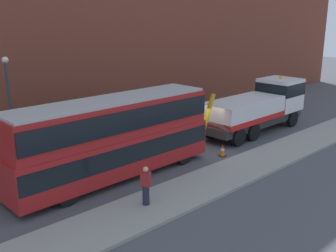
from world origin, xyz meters
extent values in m
plane|color=#4C4C51|center=(0.00, 0.00, 0.00)|extent=(120.00, 120.00, 0.00)
cube|color=gray|center=(0.00, -4.20, 0.07)|extent=(60.00, 2.80, 0.15)
cube|color=brown|center=(0.00, 7.54, 8.00)|extent=(60.00, 1.20, 16.00)
cube|color=#2D2D2D|center=(5.45, -0.41, 0.85)|extent=(9.04, 2.36, 0.55)
cube|color=white|center=(8.65, -0.35, 2.28)|extent=(2.64, 2.64, 2.30)
cube|color=black|center=(8.65, -0.35, 2.73)|extent=(2.67, 2.67, 0.90)
cube|color=silver|center=(4.15, -0.43, 1.83)|extent=(6.14, 2.70, 1.40)
cube|color=red|center=(4.15, -0.43, 1.31)|extent=(6.14, 2.76, 0.36)
cylinder|color=#B79914|center=(0.44, -0.49, 2.13)|extent=(1.24, 0.30, 2.52)
sphere|color=orange|center=(8.65, -0.35, 3.55)|extent=(0.24, 0.24, 0.24)
cylinder|color=black|center=(8.73, 0.76, 0.58)|extent=(1.17, 0.36, 1.16)
cylinder|color=black|center=(8.77, -1.46, 0.58)|extent=(1.17, 0.36, 1.16)
cylinder|color=black|center=(3.73, 0.67, 0.58)|extent=(1.17, 0.36, 1.16)
cylinder|color=black|center=(3.77, -1.55, 0.58)|extent=(1.17, 0.36, 1.16)
cylinder|color=black|center=(2.13, 0.65, 0.58)|extent=(1.17, 0.36, 1.16)
cylinder|color=black|center=(2.17, -1.57, 0.58)|extent=(1.17, 0.36, 1.16)
cube|color=#AD1E1E|center=(-6.45, -0.41, 1.29)|extent=(11.04, 2.69, 1.90)
cube|color=#AD1E1E|center=(-6.45, -0.41, 3.09)|extent=(10.82, 2.58, 1.70)
cube|color=black|center=(-6.45, -0.41, 1.54)|extent=(10.93, 2.74, 0.90)
cube|color=black|center=(-6.45, -0.41, 3.19)|extent=(10.71, 2.73, 1.00)
cube|color=#B2B2B2|center=(-6.45, -0.41, 4.00)|extent=(10.60, 2.48, 0.12)
cube|color=yellow|center=(-0.93, -0.31, 2.54)|extent=(0.09, 1.50, 0.44)
cylinder|color=black|center=(-2.57, 0.74, 0.52)|extent=(1.04, 0.32, 1.04)
cylinder|color=black|center=(-2.53, -1.42, 0.52)|extent=(1.04, 0.32, 1.04)
cylinder|color=black|center=(-9.77, 0.62, 0.52)|extent=(1.04, 0.32, 1.04)
cylinder|color=black|center=(-9.73, -1.54, 0.52)|extent=(1.04, 0.32, 1.04)
cylinder|color=#232333|center=(-7.38, -3.99, 0.57)|extent=(0.40, 0.40, 0.85)
cube|color=maroon|center=(-7.38, -3.99, 1.31)|extent=(0.41, 0.47, 0.62)
sphere|color=tan|center=(-7.38, -3.99, 1.74)|extent=(0.24, 0.24, 0.24)
cone|color=orange|center=(-0.02, -2.11, 0.36)|extent=(0.32, 0.32, 0.72)
cylinder|color=white|center=(-0.02, -2.11, 0.40)|extent=(0.21, 0.21, 0.10)
cube|color=black|center=(-0.02, -2.11, 0.02)|extent=(0.36, 0.36, 0.04)
cylinder|color=#38383D|center=(-9.14, 5.34, 2.75)|extent=(0.16, 0.16, 5.50)
sphere|color=#EAE5C6|center=(-9.14, 5.34, 5.65)|extent=(0.36, 0.36, 0.36)
camera|label=1|loc=(-17.14, -15.83, 7.90)|focal=42.26mm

